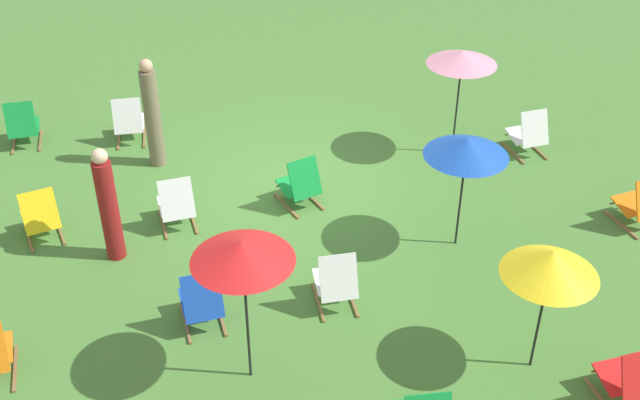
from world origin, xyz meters
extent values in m
plane|color=#477A33|center=(0.00, 0.00, 0.00)|extent=(40.00, 40.00, 0.00)
cube|color=olive|center=(-0.11, 0.42, 0.02)|extent=(0.20, 0.75, 0.04)
cube|color=olive|center=(0.32, 0.51, 0.02)|extent=(0.20, 0.75, 0.04)
cube|color=#148C38|center=(0.12, 0.36, 0.27)|extent=(0.56, 0.52, 0.13)
cube|color=#148C38|center=(0.06, 0.66, 0.55)|extent=(0.52, 0.34, 0.57)
cylinder|color=olive|center=(0.16, 0.17, 0.20)|extent=(0.44, 0.12, 0.03)
cube|color=olive|center=(3.64, 0.08, 0.02)|extent=(0.13, 0.76, 0.04)
cube|color=olive|center=(4.07, 0.14, 0.02)|extent=(0.13, 0.76, 0.04)
cube|color=yellow|center=(3.87, 0.01, 0.27)|extent=(0.53, 0.49, 0.13)
cube|color=yellow|center=(3.83, 0.30, 0.55)|extent=(0.51, 0.31, 0.57)
cylinder|color=olive|center=(3.89, -0.19, 0.20)|extent=(0.44, 0.09, 0.03)
cube|color=olive|center=(0.11, 2.82, 0.02)|extent=(0.12, 0.76, 0.04)
cube|color=olive|center=(0.55, 2.77, 0.02)|extent=(0.12, 0.76, 0.04)
cube|color=white|center=(0.32, 2.69, 0.27)|extent=(0.53, 0.49, 0.13)
cube|color=white|center=(0.35, 2.99, 0.55)|extent=(0.51, 0.30, 0.57)
cylinder|color=olive|center=(0.29, 2.50, 0.20)|extent=(0.44, 0.08, 0.03)
cube|color=olive|center=(-4.24, 2.54, 0.02)|extent=(0.07, 0.76, 0.04)
cube|color=orange|center=(-4.45, 2.43, 0.27)|extent=(0.50, 0.45, 0.13)
cylinder|color=olive|center=(-4.44, 2.23, 0.20)|extent=(0.44, 0.05, 0.03)
cube|color=olive|center=(-4.23, 0.18, 0.02)|extent=(0.05, 0.76, 0.04)
cube|color=olive|center=(-3.79, 0.18, 0.02)|extent=(0.05, 0.76, 0.04)
cube|color=white|center=(-4.01, 0.08, 0.27)|extent=(0.49, 0.44, 0.13)
cube|color=white|center=(-4.01, 0.38, 0.55)|extent=(0.48, 0.25, 0.57)
cylinder|color=olive|center=(-4.01, -0.12, 0.20)|extent=(0.44, 0.03, 0.03)
cube|color=olive|center=(1.81, 2.63, 0.02)|extent=(0.05, 0.76, 0.04)
cube|color=olive|center=(2.25, 2.62, 0.02)|extent=(0.05, 0.76, 0.04)
cube|color=#1947B7|center=(2.03, 2.52, 0.27)|extent=(0.49, 0.44, 0.13)
cube|color=#1947B7|center=(2.03, 2.82, 0.55)|extent=(0.49, 0.26, 0.57)
cylinder|color=olive|center=(2.02, 2.32, 0.20)|extent=(0.44, 0.04, 0.03)
cube|color=olive|center=(2.07, -2.34, 0.02)|extent=(0.15, 0.76, 0.04)
cube|color=olive|center=(2.51, -2.41, 0.02)|extent=(0.15, 0.76, 0.04)
cube|color=white|center=(2.28, -2.48, 0.27)|extent=(0.54, 0.50, 0.13)
cube|color=white|center=(2.32, -2.18, 0.55)|extent=(0.51, 0.32, 0.57)
cylinder|color=olive|center=(2.24, -2.67, 0.20)|extent=(0.44, 0.10, 0.03)
cube|color=olive|center=(1.74, 0.41, 0.02)|extent=(0.04, 0.76, 0.04)
cube|color=olive|center=(2.18, 0.41, 0.02)|extent=(0.04, 0.76, 0.04)
cube|color=white|center=(1.96, 0.31, 0.27)|extent=(0.48, 0.44, 0.13)
cube|color=white|center=(1.96, 0.61, 0.55)|extent=(0.48, 0.25, 0.57)
cylinder|color=olive|center=(1.96, 0.11, 0.20)|extent=(0.44, 0.03, 0.03)
cube|color=olive|center=(3.81, -2.79, 0.02)|extent=(0.10, 0.76, 0.04)
cube|color=olive|center=(4.25, -2.83, 0.02)|extent=(0.10, 0.76, 0.04)
cube|color=#148C38|center=(4.02, -2.91, 0.27)|extent=(0.51, 0.47, 0.13)
cube|color=#148C38|center=(4.05, -2.61, 0.55)|extent=(0.50, 0.29, 0.57)
cylinder|color=olive|center=(4.00, -3.11, 0.20)|extent=(0.44, 0.07, 0.03)
cube|color=olive|center=(-2.39, 5.39, 0.02)|extent=(0.07, 0.76, 0.04)
cube|color=red|center=(-2.18, 5.28, 0.27)|extent=(0.50, 0.45, 0.13)
cylinder|color=olive|center=(-2.18, 5.08, 0.20)|extent=(0.44, 0.05, 0.03)
cube|color=olive|center=(4.29, 2.75, 0.02)|extent=(0.07, 0.76, 0.04)
cylinder|color=black|center=(1.68, 3.70, 0.95)|extent=(0.03, 0.03, 1.91)
cone|color=red|center=(1.68, 3.70, 1.81)|extent=(1.12, 1.12, 0.24)
cylinder|color=black|center=(-2.84, -0.20, 0.90)|extent=(0.03, 0.03, 1.81)
cone|color=pink|center=(-2.84, -0.20, 1.72)|extent=(1.13, 1.13, 0.21)
cylinder|color=black|center=(-1.73, 2.15, 0.85)|extent=(0.03, 0.03, 1.70)
cone|color=#194CB2|center=(-1.73, 2.15, 1.59)|extent=(1.14, 1.14, 0.26)
cylinder|color=black|center=(-1.49, 4.59, 0.83)|extent=(0.03, 0.03, 1.66)
cone|color=yellow|center=(-1.49, 4.59, 1.53)|extent=(1.08, 1.08, 0.32)
cylinder|color=maroon|center=(2.91, 0.91, 0.76)|extent=(0.29, 0.29, 1.52)
sphere|color=beige|center=(2.91, 0.91, 1.61)|extent=(0.21, 0.21, 0.21)
cylinder|color=#72664C|center=(1.97, -1.40, 0.83)|extent=(0.37, 0.37, 1.66)
sphere|color=tan|center=(1.97, -1.40, 1.75)|extent=(0.21, 0.21, 0.21)
camera|label=1|loc=(2.96, 10.11, 6.81)|focal=44.26mm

